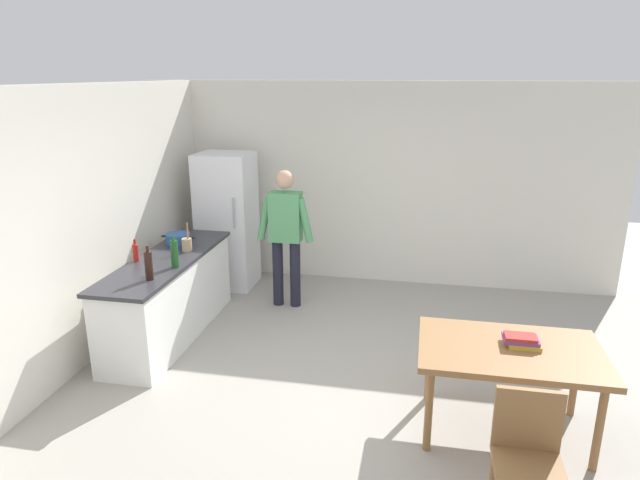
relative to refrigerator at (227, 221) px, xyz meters
name	(u,v)px	position (x,y,z in m)	size (l,w,h in m)	color
ground_plane	(338,392)	(1.90, -2.40, -0.90)	(14.00, 14.00, 0.00)	#9E998E
wall_back	(375,184)	(1.90, 0.60, 0.45)	(6.40, 0.12, 2.70)	silver
wall_left	(76,229)	(-0.70, -2.20, 0.45)	(0.12, 5.60, 2.70)	silver
kitchen_counter	(169,297)	(-0.10, -1.60, -0.45)	(0.64, 2.20, 0.90)	white
refrigerator	(227,221)	(0.00, 0.00, 0.00)	(0.70, 0.67, 1.80)	white
person	(286,230)	(0.95, -0.55, 0.08)	(0.70, 0.22, 1.70)	#1E1E2D
dining_table	(510,357)	(3.30, -2.70, -0.23)	(1.40, 0.90, 0.75)	olive
chair	(528,452)	(3.30, -3.67, -0.37)	(0.42, 0.42, 0.91)	olive
cooking_pot	(178,239)	(-0.19, -1.10, 0.06)	(0.40, 0.28, 0.12)	#285193
utensil_jar	(187,244)	(0.02, -1.32, 0.08)	(0.11, 0.11, 0.32)	tan
bottle_wine_green	(175,253)	(0.13, -1.85, 0.15)	(0.08, 0.08, 0.34)	#1E5123
bottle_wine_dark	(149,265)	(0.04, -2.23, 0.15)	(0.08, 0.08, 0.34)	black
bottle_sauce_red	(136,252)	(-0.35, -1.76, 0.10)	(0.06, 0.06, 0.24)	#B22319
book_stack	(522,341)	(3.39, -2.65, -0.11)	(0.28, 0.20, 0.09)	gold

